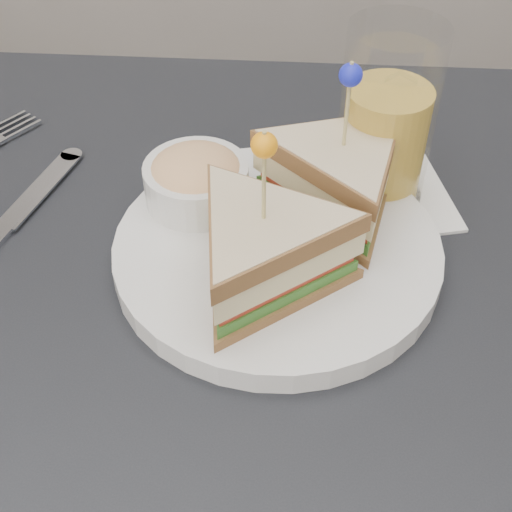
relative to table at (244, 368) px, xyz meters
name	(u,v)px	position (x,y,z in m)	size (l,w,h in m)	color
table	(244,368)	(0.00, 0.00, 0.00)	(0.80, 0.80, 0.75)	black
plate_meal	(286,218)	(0.03, 0.06, 0.12)	(0.32, 0.31, 0.16)	white
cutlery_knife	(11,222)	(-0.22, 0.09, 0.08)	(0.08, 0.21, 0.01)	silver
drink_set	(386,128)	(0.11, 0.15, 0.15)	(0.16, 0.16, 0.17)	white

